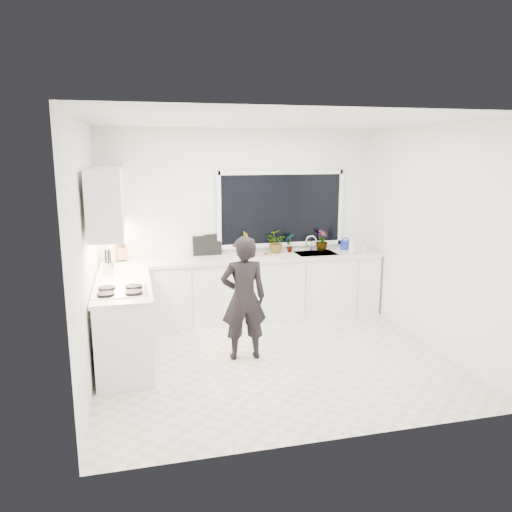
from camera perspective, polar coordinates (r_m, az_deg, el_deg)
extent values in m
cube|color=beige|center=(5.98, 2.00, -11.67)|extent=(4.00, 3.50, 0.02)
cube|color=white|center=(7.26, -1.74, 3.74)|extent=(4.00, 0.02, 2.70)
cube|color=white|center=(5.39, -18.91, 0.23)|extent=(0.02, 3.50, 2.70)
cube|color=white|center=(6.42, 19.62, 1.97)|extent=(0.02, 3.50, 2.70)
cube|color=white|center=(5.49, 2.21, 15.33)|extent=(4.00, 3.50, 0.02)
cube|color=black|center=(7.35, 2.90, 5.40)|extent=(1.80, 0.02, 1.00)
cube|color=white|center=(7.15, -1.17, -3.84)|extent=(3.92, 0.58, 0.88)
cube|color=white|center=(5.94, -14.76, -7.56)|extent=(0.58, 1.60, 0.88)
cube|color=silver|center=(7.03, -1.16, -0.25)|extent=(3.94, 0.62, 0.04)
cube|color=silver|center=(5.81, -14.99, -3.28)|extent=(0.62, 1.60, 0.04)
cube|color=white|center=(6.00, -16.59, 6.33)|extent=(0.34, 2.10, 0.70)
cube|color=silver|center=(7.35, 6.83, -0.05)|extent=(0.58, 0.42, 0.14)
cylinder|color=silver|center=(7.50, 6.32, 1.45)|extent=(0.03, 0.03, 0.22)
cube|color=black|center=(5.46, -15.27, -3.87)|extent=(0.56, 0.48, 0.03)
imported|color=black|center=(5.75, -1.42, -4.83)|extent=(0.55, 0.37, 1.45)
cube|color=silver|center=(7.04, 0.09, 0.06)|extent=(0.45, 0.37, 0.03)
cube|color=#B31817|center=(7.04, 0.09, 0.19)|extent=(0.41, 0.32, 0.01)
cylinder|color=#1224B1|center=(7.67, 10.14, 1.23)|extent=(0.17, 0.17, 0.13)
cylinder|color=silver|center=(6.95, -16.41, 0.38)|extent=(0.14, 0.14, 0.26)
cube|color=olive|center=(6.99, -15.10, 0.35)|extent=(0.15, 0.13, 0.22)
cylinder|color=silver|center=(6.23, -16.49, -1.40)|extent=(0.15, 0.15, 0.16)
cube|color=black|center=(7.14, -6.35, 1.17)|extent=(0.22, 0.03, 0.28)
cube|color=black|center=(7.16, -4.95, 1.31)|extent=(0.25, 0.02, 0.30)
imported|color=#26662D|center=(7.18, -0.89, 1.54)|extent=(0.22, 0.23, 0.34)
imported|color=#26662D|center=(7.28, 2.16, 1.60)|extent=(0.38, 0.38, 0.32)
imported|color=#26662D|center=(7.35, 3.89, 1.52)|extent=(0.18, 0.15, 0.28)
imported|color=#26662D|center=(7.51, 7.55, 1.79)|extent=(0.25, 0.25, 0.31)
imported|color=#D8BF66|center=(7.37, 10.96, 1.36)|extent=(0.13, 0.13, 0.28)
imported|color=#D8BF66|center=(7.46, 12.32, 1.12)|extent=(0.12, 0.11, 0.20)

